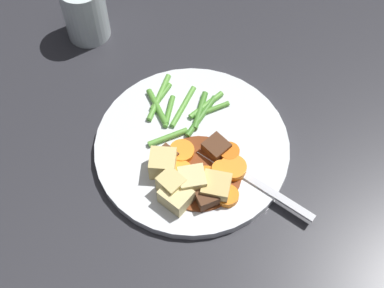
{
  "coord_description": "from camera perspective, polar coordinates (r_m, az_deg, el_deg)",
  "views": [
    {
      "loc": [
        0.38,
        -0.08,
        0.64
      ],
      "look_at": [
        0.0,
        0.0,
        0.01
      ],
      "focal_mm": 50.11,
      "sensor_mm": 36.0,
      "label": 1
    }
  ],
  "objects": [
    {
      "name": "meat_chunk_1",
      "position": [
        0.68,
        1.53,
        -5.5
      ],
      "size": [
        0.04,
        0.03,
        0.02
      ],
      "primitive_type": "cube",
      "rotation": [
        0.0,
        0.0,
        3.33
      ],
      "color": "#56331E",
      "rests_on": "dinner_plate"
    },
    {
      "name": "fork",
      "position": [
        0.71,
        6.36,
        -3.78
      ],
      "size": [
        0.14,
        0.13,
        0.0
      ],
      "color": "silver",
      "rests_on": "dinner_plate"
    },
    {
      "name": "green_bean_1",
      "position": [
        0.76,
        0.85,
        3.59
      ],
      "size": [
        0.06,
        0.04,
        0.01
      ],
      "primitive_type": "cylinder",
      "rotation": [
        0.0,
        1.57,
        2.68
      ],
      "color": "#4C8E33",
      "rests_on": "dinner_plate"
    },
    {
      "name": "potato_chunk_4",
      "position": [
        0.68,
        -2.23,
        -4.38
      ],
      "size": [
        0.04,
        0.04,
        0.03
      ],
      "primitive_type": "cube",
      "rotation": [
        0.0,
        0.0,
        3.72
      ],
      "color": "#E5CC7A",
      "rests_on": "dinner_plate"
    },
    {
      "name": "potato_chunk_1",
      "position": [
        0.7,
        -3.11,
        -2.08
      ],
      "size": [
        0.04,
        0.04,
        0.03
      ],
      "primitive_type": "cube",
      "rotation": [
        0.0,
        0.0,
        1.28
      ],
      "color": "#E5CC7A",
      "rests_on": "dinner_plate"
    },
    {
      "name": "green_bean_6",
      "position": [
        0.77,
        -3.33,
        5.05
      ],
      "size": [
        0.04,
        0.04,
        0.01
      ],
      "primitive_type": "cylinder",
      "rotation": [
        0.0,
        1.57,
        2.42
      ],
      "color": "#599E38",
      "rests_on": "dinner_plate"
    },
    {
      "name": "green_bean_9",
      "position": [
        0.76,
        2.12,
        3.69
      ],
      "size": [
        0.02,
        0.05,
        0.01
      ],
      "primitive_type": "cylinder",
      "rotation": [
        0.0,
        1.57,
        1.8
      ],
      "color": "#599E38",
      "rests_on": "dinner_plate"
    },
    {
      "name": "carrot_slice_5",
      "position": [
        0.7,
        3.11,
        -2.82
      ],
      "size": [
        0.03,
        0.03,
        0.01
      ],
      "primitive_type": "cylinder",
      "rotation": [
        0.0,
        0.0,
        3.48
      ],
      "color": "orange",
      "rests_on": "dinner_plate"
    },
    {
      "name": "ground_plane",
      "position": [
        0.74,
        -0.0,
        -0.58
      ],
      "size": [
        3.0,
        3.0,
        0.0
      ],
      "primitive_type": "plane",
      "color": "#2D2D33"
    },
    {
      "name": "carrot_slice_1",
      "position": [
        0.72,
        -1.09,
        -0.83
      ],
      "size": [
        0.05,
        0.05,
        0.01
      ],
      "primitive_type": "cylinder",
      "rotation": [
        0.0,
        0.0,
        0.85
      ],
      "color": "orange",
      "rests_on": "dinner_plate"
    },
    {
      "name": "green_bean_3",
      "position": [
        0.76,
        1.52,
        4.17
      ],
      "size": [
        0.04,
        0.06,
        0.01
      ],
      "primitive_type": "cylinder",
      "rotation": [
        0.0,
        1.57,
        2.11
      ],
      "color": "#66AD42",
      "rests_on": "dinner_plate"
    },
    {
      "name": "carrot_slice_0",
      "position": [
        0.7,
        -1.16,
        -2.89
      ],
      "size": [
        0.03,
        0.03,
        0.01
      ],
      "primitive_type": "cylinder",
      "rotation": [
        0.0,
        0.0,
        4.72
      ],
      "color": "orange",
      "rests_on": "dinner_plate"
    },
    {
      "name": "stew_sauce",
      "position": [
        0.71,
        0.64,
        -3.07
      ],
      "size": [
        0.11,
        0.11,
        0.0
      ],
      "primitive_type": "cylinder",
      "color": "brown",
      "rests_on": "dinner_plate"
    },
    {
      "name": "carrot_slice_4",
      "position": [
        0.71,
        4.39,
        -2.61
      ],
      "size": [
        0.05,
        0.05,
        0.01
      ],
      "primitive_type": "cylinder",
      "rotation": [
        0.0,
        0.0,
        0.75
      ],
      "color": "orange",
      "rests_on": "dinner_plate"
    },
    {
      "name": "potato_chunk_3",
      "position": [
        0.68,
        -0.0,
        -3.97
      ],
      "size": [
        0.03,
        0.03,
        0.03
      ],
      "primitive_type": "cube",
      "rotation": [
        0.0,
        0.0,
        3.11
      ],
      "color": "#EAD68C",
      "rests_on": "dinner_plate"
    },
    {
      "name": "dinner_plate",
      "position": [
        0.74,
        -0.0,
        -0.29
      ],
      "size": [
        0.27,
        0.27,
        0.01
      ],
      "primitive_type": "cylinder",
      "color": "white",
      "rests_on": "ground_plane"
    },
    {
      "name": "carrot_slice_2",
      "position": [
        0.72,
        3.97,
        -0.95
      ],
      "size": [
        0.04,
        0.04,
        0.01
      ],
      "primitive_type": "cylinder",
      "rotation": [
        0.0,
        0.0,
        2.6
      ],
      "color": "orange",
      "rests_on": "dinner_plate"
    },
    {
      "name": "green_bean_0",
      "position": [
        0.76,
        -2.47,
        3.49
      ],
      "size": [
        0.05,
        0.03,
        0.01
      ],
      "primitive_type": "cylinder",
      "rotation": [
        0.0,
        1.57,
        2.75
      ],
      "color": "#599E38",
      "rests_on": "dinner_plate"
    },
    {
      "name": "carrot_slice_3",
      "position": [
        0.69,
        3.78,
        -5.53
      ],
      "size": [
        0.03,
        0.03,
        0.01
      ],
      "primitive_type": "cylinder",
      "rotation": [
        0.0,
        0.0,
        3.26
      ],
      "color": "orange",
      "rests_on": "dinner_plate"
    },
    {
      "name": "potato_chunk_2",
      "position": [
        0.68,
        2.58,
        -4.61
      ],
      "size": [
        0.05,
        0.05,
        0.03
      ],
      "primitive_type": "cube",
      "rotation": [
        0.0,
        0.0,
        2.72
      ],
      "color": "#DBBC6B",
      "rests_on": "dinner_plate"
    },
    {
      "name": "green_bean_8",
      "position": [
        0.76,
        -0.93,
        4.02
      ],
      "size": [
        0.06,
        0.05,
        0.01
      ],
      "primitive_type": "cylinder",
      "rotation": [
        0.0,
        1.57,
        2.51
      ],
      "color": "#66AD42",
      "rests_on": "dinner_plate"
    },
    {
      "name": "green_bean_7",
      "position": [
        0.76,
        -3.71,
        3.93
      ],
      "size": [
        0.06,
        0.02,
        0.01
      ],
      "primitive_type": "cylinder",
      "rotation": [
        0.0,
        1.57,
        3.36
      ],
      "color": "#599E38",
      "rests_on": "dinner_plate"
    },
    {
      "name": "green_bean_4",
      "position": [
        0.77,
        -3.53,
        5.0
      ],
      "size": [
        0.08,
        0.05,
        0.01
      ],
      "primitive_type": "cylinder",
      "rotation": [
        0.0,
        1.57,
        2.62
      ],
      "color": "#66AD42",
      "rests_on": "dinner_plate"
    },
    {
      "name": "green_bean_5",
      "position": [
        0.73,
        -2.59,
        0.73
      ],
      "size": [
        0.02,
        0.06,
        0.01
      ],
      "primitive_type": "cylinder",
      "rotation": [
        0.0,
        1.57,
        1.79
      ],
      "color": "#66AD42",
      "rests_on": "dinner_plate"
    },
    {
      "name": "green_bean_2",
      "position": [
        0.75,
        0.99,
        2.98
      ],
      "size": [
        0.06,
        0.06,
        0.01
      ],
      "primitive_type": "cylinder",
      "rotation": [
        0.0,
        1.57,
        2.39
      ],
      "color": "#4C8E33",
      "rests_on": "dinner_plate"
    },
    {
      "name": "water_glass",
      "position": [
        0.86,
        -11.33,
        13.69
      ],
      "size": [
        0.07,
        0.07,
        0.09
      ],
      "primitive_type": "cylinder",
      "color": "silver",
      "rests_on": "ground_plane"
    },
    {
      "name": "meat_chunk_0",
      "position": [
        0.71,
        -2.61,
        -1.2
      ],
      "size": [
        0.03,
        0.03,
        0.02
      ],
      "primitive_type": "cube",
      "rotation": [
        0.0,
        0.0,
        3.76
      ],
      "color": "#56331E",
      "rests_on": "dinner_plate"
    },
    {
      "name": "potato_chunk_0",
      "position": [
        0.68,
        -1.71,
        -5.6
      ],
      "size": [
        0.05,
        0.05,
        0.03
      ],
      "primitive_type": "cube",
      "rotation": [
        0.0,
        0.0,
        0.67
      ],
      "color": "#EAD68C",
      "rests_on": "dinner_plate"
    },
    {
      "name": "carrot_slice_6",
      "position": [
        0.7,
        1.52,
        -3.5
      ],
      "size": [
        0.04,
        0.04,
        0.01
      ],
      "primitive_type": "cylinder",
      "rotation": [
        0.0,
        0.0,
        4.23
      ],
      "color": "orange",
      "rests_on": "dinner_plate"
    },
    {
      "name": "meat_chunk_2",
      "position": [
        0.72,
        2.6,
        -0.41
      ],
      "size": [
        0.04,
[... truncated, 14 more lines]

